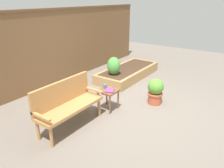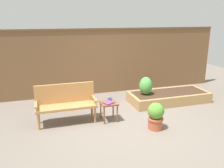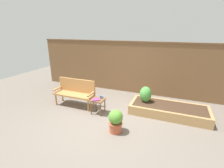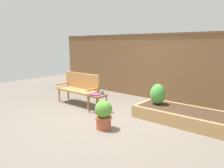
% 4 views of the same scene
% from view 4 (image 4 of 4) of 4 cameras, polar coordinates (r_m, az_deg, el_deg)
% --- Properties ---
extents(ground_plane, '(14.00, 14.00, 0.00)m').
position_cam_4_polar(ground_plane, '(5.39, -3.38, -9.17)').
color(ground_plane, '#70665B').
extents(fence_back, '(8.40, 0.14, 2.16)m').
position_cam_4_polar(fence_back, '(7.22, 10.76, 4.66)').
color(fence_back, brown).
rests_on(fence_back, ground_plane).
extents(garden_bench, '(1.44, 0.48, 0.94)m').
position_cam_4_polar(garden_bench, '(6.62, -8.72, -0.61)').
color(garden_bench, '#B77F47').
rests_on(garden_bench, ground_plane).
extents(side_table, '(0.40, 0.40, 0.48)m').
position_cam_4_polar(side_table, '(5.76, -3.87, -3.72)').
color(side_table, brown).
rests_on(side_table, ground_plane).
extents(cup_on_table, '(0.12, 0.08, 0.09)m').
position_cam_4_polar(cup_on_table, '(5.78, -2.60, -2.33)').
color(cup_on_table, teal).
rests_on(cup_on_table, side_table).
extents(book_on_table, '(0.30, 0.28, 0.03)m').
position_cam_4_polar(book_on_table, '(5.71, -4.51, -2.84)').
color(book_on_table, '#7F3875').
rests_on(book_on_table, side_table).
extents(potted_boxwood, '(0.38, 0.38, 0.63)m').
position_cam_4_polar(potted_boxwood, '(4.66, -2.29, -7.98)').
color(potted_boxwood, '#B75638').
rests_on(potted_boxwood, ground_plane).
extents(raised_planter_bed, '(2.40, 1.00, 0.30)m').
position_cam_4_polar(raised_planter_bed, '(5.37, 19.09, -8.13)').
color(raised_planter_bed, '#AD8451').
rests_on(raised_planter_bed, ground_plane).
extents(shrub_near_bench, '(0.38, 0.38, 0.52)m').
position_cam_4_polar(shrub_near_bench, '(5.58, 12.10, -2.66)').
color(shrub_near_bench, brown).
rests_on(shrub_near_bench, raised_planter_bed).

